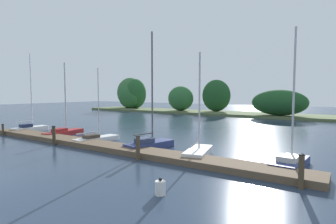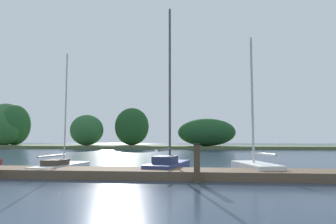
{
  "view_description": "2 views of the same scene",
  "coord_description": "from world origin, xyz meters",
  "views": [
    {
      "loc": [
        14.21,
        -4.53,
        3.95
      ],
      "look_at": [
        4.21,
        10.44,
        2.63
      ],
      "focal_mm": 28.74,
      "sensor_mm": 36.0,
      "label": 1
    },
    {
      "loc": [
        4.22,
        -3.84,
        1.69
      ],
      "look_at": [
        2.69,
        11.34,
        2.99
      ],
      "focal_mm": 31.56,
      "sensor_mm": 36.0,
      "label": 2
    }
  ],
  "objects": [
    {
      "name": "dock_pier",
      "position": [
        0.0,
        8.52,
        0.17
      ],
      "size": [
        27.48,
        1.8,
        0.35
      ],
      "color": "brown",
      "rests_on": "ground"
    },
    {
      "name": "far_shore",
      "position": [
        -13.27,
        41.41,
        2.66
      ],
      "size": [
        69.49,
        8.14,
        7.34
      ],
      "color": "#56663D",
      "rests_on": "ground"
    },
    {
      "name": "sailboat_0",
      "position": [
        -12.25,
        10.14,
        0.41
      ],
      "size": [
        1.17,
        3.59,
        7.8
      ],
      "rotation": [
        0.0,
        0.0,
        1.6
      ],
      "color": "white",
      "rests_on": "ground"
    },
    {
      "name": "sailboat_1",
      "position": [
        -7.46,
        10.66,
        0.36
      ],
      "size": [
        1.82,
        4.43,
        6.68
      ],
      "rotation": [
        0.0,
        0.0,
        1.75
      ],
      "color": "maroon",
      "rests_on": "ground"
    },
    {
      "name": "sailboat_2",
      "position": [
        -2.35,
        10.03,
        0.27
      ],
      "size": [
        1.54,
        4.0,
        5.89
      ],
      "rotation": [
        0.0,
        0.0,
        1.45
      ],
      "color": "white",
      "rests_on": "ground"
    },
    {
      "name": "sailboat_3",
      "position": [
        2.83,
        10.29,
        0.43
      ],
      "size": [
        1.97,
        4.05,
        8.11
      ],
      "rotation": [
        0.0,
        0.0,
        1.37
      ],
      "color": "navy",
      "rests_on": "ground"
    },
    {
      "name": "sailboat_4",
      "position": [
        6.77,
        9.98,
        0.35
      ],
      "size": [
        1.92,
        3.58,
        6.36
      ],
      "rotation": [
        0.0,
        0.0,
        1.81
      ],
      "color": "white",
      "rests_on": "ground"
    },
    {
      "name": "sailboat_5",
      "position": [
        11.84,
        10.75,
        0.38
      ],
      "size": [
        1.58,
        3.58,
        7.35
      ],
      "rotation": [
        0.0,
        0.0,
        1.47
      ],
      "color": "navy",
      "rests_on": "ground"
    },
    {
      "name": "mooring_piling_0",
      "position": [
        -12.16,
        7.46,
        0.53
      ],
      "size": [
        0.23,
        0.23,
        1.04
      ],
      "color": "#4C3D28",
      "rests_on": "ground"
    },
    {
      "name": "mooring_piling_1",
      "position": [
        -4.01,
        7.32,
        0.73
      ],
      "size": [
        0.28,
        0.28,
        1.44
      ],
      "color": "#3D3323",
      "rests_on": "ground"
    },
    {
      "name": "mooring_piling_2",
      "position": [
        4.18,
        7.33,
        0.73
      ],
      "size": [
        0.27,
        0.27,
        1.44
      ],
      "color": "#4C3D28",
      "rests_on": "ground"
    },
    {
      "name": "mooring_piling_3",
      "position": [
        12.77,
        7.42,
        0.73
      ],
      "size": [
        0.26,
        0.26,
        1.45
      ],
      "color": "#4C3D28",
      "rests_on": "ground"
    },
    {
      "name": "channel_buoy_0",
      "position": [
        8.35,
        3.71,
        0.28
      ],
      "size": [
        0.4,
        0.4,
        0.68
      ],
      "color": "white",
      "rests_on": "ground"
    }
  ]
}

